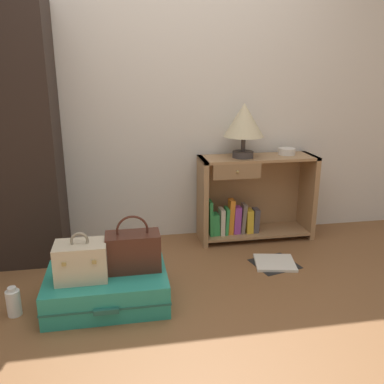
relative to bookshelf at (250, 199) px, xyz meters
The scene contains 10 objects.
ground_plane 1.50m from the bookshelf, 118.43° to the right, with size 9.00×9.00×0.00m, color brown.
back_wall 1.20m from the bookshelf, 162.46° to the left, with size 6.40×0.10×2.60m, color silver.
bookshelf is the anchor object (origin of this frame).
table_lamp 0.66m from the bookshelf, 162.72° to the right, with size 0.32×0.32×0.43m.
bowl 0.50m from the bookshelf, ahead, with size 0.14×0.14×0.05m, color silver.
suitcase_large 1.48m from the bookshelf, 144.36° to the right, with size 0.74×0.52×0.20m.
train_case 1.59m from the bookshelf, 146.07° to the right, with size 0.30×0.21×0.30m.
handbag 1.31m from the bookshelf, 141.08° to the right, with size 0.33×0.17×0.35m.
bottle 1.96m from the bookshelf, 152.84° to the right, with size 0.08×0.08×0.18m.
open_book_on_floor 0.63m from the bookshelf, 86.63° to the right, with size 0.37×0.35×0.02m.
Camera 1 is at (-0.37, -1.86, 1.39)m, focal length 38.18 mm.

